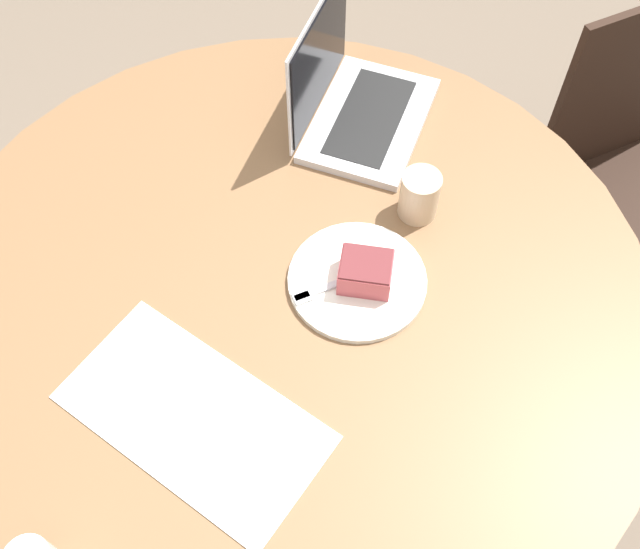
{
  "coord_description": "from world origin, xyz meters",
  "views": [
    {
      "loc": [
        -0.58,
        0.29,
        1.85
      ],
      "look_at": [
        -0.03,
        -0.06,
        0.8
      ],
      "focal_mm": 42.0,
      "sensor_mm": 36.0,
      "label": 1
    }
  ],
  "objects_px": {
    "plate": "(357,281)",
    "laptop": "(355,102)",
    "chair": "(633,188)",
    "coffee_glass": "(419,195)"
  },
  "relations": [
    {
      "from": "plate",
      "to": "laptop",
      "type": "xyz_separation_m",
      "value": [
        0.32,
        -0.21,
        0.04
      ]
    },
    {
      "from": "chair",
      "to": "plate",
      "type": "height_order",
      "value": "chair"
    },
    {
      "from": "chair",
      "to": "plate",
      "type": "bearing_deg",
      "value": 7.72
    },
    {
      "from": "chair",
      "to": "plate",
      "type": "xyz_separation_m",
      "value": [
        -0.01,
        0.8,
        0.29
      ]
    },
    {
      "from": "chair",
      "to": "laptop",
      "type": "distance_m",
      "value": 0.75
    },
    {
      "from": "plate",
      "to": "coffee_glass",
      "type": "xyz_separation_m",
      "value": [
        0.07,
        -0.18,
        0.04
      ]
    },
    {
      "from": "laptop",
      "to": "plate",
      "type": "bearing_deg",
      "value": 19.9
    },
    {
      "from": "chair",
      "to": "coffee_glass",
      "type": "bearing_deg",
      "value": 1.6
    },
    {
      "from": "plate",
      "to": "coffee_glass",
      "type": "relative_size",
      "value": 2.54
    },
    {
      "from": "chair",
      "to": "laptop",
      "type": "relative_size",
      "value": 2.49
    }
  ]
}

